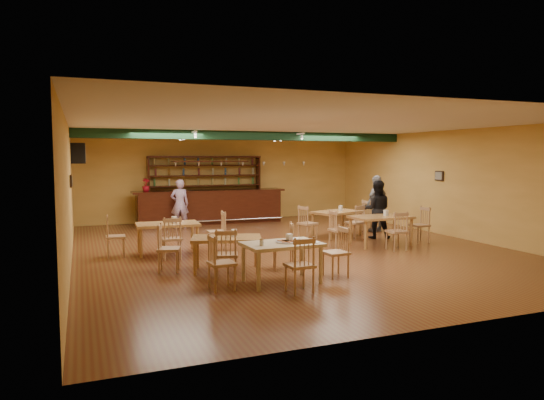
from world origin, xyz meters
name	(u,v)px	position (x,y,z in m)	size (l,w,h in m)	color
floor	(289,248)	(0.00, 0.00, 0.00)	(12.00, 12.00, 0.00)	brown
ceiling_beam	(252,136)	(0.00, 2.80, 2.87)	(10.00, 0.30, 0.25)	black
track_rail_left	(187,133)	(-1.80, 3.40, 2.94)	(0.05, 2.50, 0.05)	silver
track_rail_right	(287,135)	(1.40, 3.40, 2.94)	(0.05, 2.50, 0.05)	silver
ac_unit	(78,153)	(-4.80, 4.20, 2.35)	(0.34, 0.70, 0.48)	silver
picture_left	(71,181)	(-4.97, 1.00, 1.70)	(0.04, 0.34, 0.28)	black
picture_right	(439,176)	(4.97, 0.50, 1.70)	(0.04, 0.34, 0.28)	black
bar_counter	(210,207)	(-0.69, 5.15, 0.56)	(5.12, 0.85, 1.13)	black
back_bar_hutch	(206,189)	(-0.69, 5.78, 1.14)	(3.96, 0.40, 2.28)	black
poinsettia	(146,185)	(-2.81, 5.15, 1.35)	(0.24, 0.24, 0.44)	#AC0F1D
dining_table_a	(168,238)	(-2.90, 0.39, 0.36)	(1.43, 0.86, 0.71)	#915E33
dining_table_b	(337,223)	(2.03, 1.26, 0.35)	(1.42, 0.85, 0.71)	#915E33
dining_table_c	(227,254)	(-2.12, -1.82, 0.34)	(1.35, 0.81, 0.68)	#915E33
dining_table_d	(381,231)	(2.34, -0.48, 0.37)	(1.50, 0.90, 0.75)	#915E33
near_table	(282,263)	(-1.45, -3.07, 0.36)	(1.35, 0.87, 0.72)	tan
pizza_tray	(287,242)	(-1.36, -3.07, 0.73)	(0.40, 0.40, 0.01)	silver
parmesan_shaker	(262,242)	(-1.89, -3.22, 0.78)	(0.07, 0.07, 0.11)	#EAE5C6
napkin_stack	(295,239)	(-1.12, -2.88, 0.74)	(0.20, 0.15, 0.03)	white
pizza_server	(293,240)	(-1.21, -3.02, 0.74)	(0.32, 0.09, 0.00)	silver
side_plate	(313,242)	(-0.92, -3.27, 0.73)	(0.22, 0.22, 0.01)	white
patron_bar	(180,204)	(-1.88, 4.33, 0.78)	(0.57, 0.37, 1.55)	#814CA5
patron_right_a	(377,209)	(2.83, 0.46, 0.80)	(0.78, 0.61, 1.60)	black
patron_right_b	(377,204)	(3.54, 1.52, 0.85)	(1.00, 0.41, 1.70)	gray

